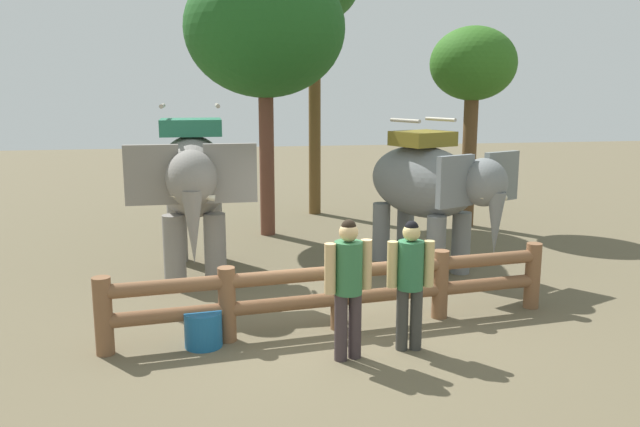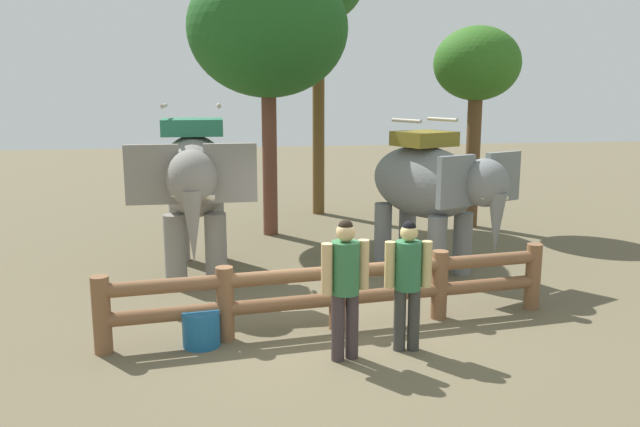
# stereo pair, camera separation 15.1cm
# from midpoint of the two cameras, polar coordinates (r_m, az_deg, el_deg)

# --- Properties ---
(ground_plane) EXTENTS (60.00, 60.00, 0.00)m
(ground_plane) POSITION_cam_midpoint_polar(r_m,az_deg,el_deg) (9.31, 2.29, -10.68)
(ground_plane) COLOR brown
(log_fence) EXTENTS (6.65, 1.00, 1.05)m
(log_fence) POSITION_cam_midpoint_polar(r_m,az_deg,el_deg) (9.35, 2.00, -6.66)
(log_fence) COLOR brown
(log_fence) RESTS_ON ground
(elephant_near_left) EXTENTS (2.10, 3.66, 3.16)m
(elephant_near_left) POSITION_cam_midpoint_polar(r_m,az_deg,el_deg) (11.98, -10.71, 2.85)
(elephant_near_left) COLOR gray
(elephant_near_left) RESTS_ON ground
(elephant_center) EXTENTS (2.55, 3.42, 2.88)m
(elephant_center) POSITION_cam_midpoint_polar(r_m,az_deg,el_deg) (12.37, 10.09, 2.40)
(elephant_center) COLOR slate
(elephant_center) RESTS_ON ground
(tourist_woman_in_black) EXTENTS (0.64, 0.43, 1.84)m
(tourist_woman_in_black) POSITION_cam_midpoint_polar(r_m,az_deg,el_deg) (8.19, 2.78, -5.86)
(tourist_woman_in_black) COLOR #3A2E31
(tourist_woman_in_black) RESTS_ON ground
(tourist_man_in_blue) EXTENTS (0.62, 0.37, 1.76)m
(tourist_man_in_blue) POSITION_cam_midpoint_polar(r_m,az_deg,el_deg) (8.57, 8.27, -5.52)
(tourist_man_in_blue) COLOR #363632
(tourist_man_in_blue) RESTS_ON ground
(tree_far_left) EXTENTS (3.64, 3.64, 6.31)m
(tree_far_left) POSITION_cam_midpoint_polar(r_m,az_deg,el_deg) (15.17, -4.34, 15.87)
(tree_far_left) COLOR brown
(tree_far_left) RESTS_ON ground
(tree_far_right) EXTENTS (2.09, 2.09, 4.91)m
(tree_far_right) POSITION_cam_midpoint_polar(r_m,az_deg,el_deg) (16.45, 13.94, 12.33)
(tree_far_right) COLOR brown
(tree_far_right) RESTS_ON ground
(feed_bucket) EXTENTS (0.51, 0.51, 0.49)m
(feed_bucket) POSITION_cam_midpoint_polar(r_m,az_deg,el_deg) (9.00, -9.97, -9.98)
(feed_bucket) COLOR #19598C
(feed_bucket) RESTS_ON ground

